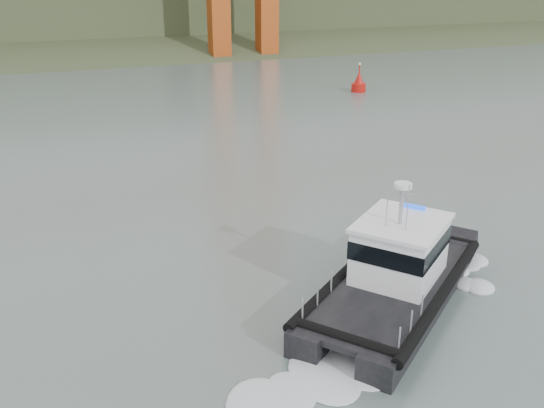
{
  "coord_description": "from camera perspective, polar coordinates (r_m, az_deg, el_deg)",
  "views": [
    {
      "loc": [
        -9.89,
        -19.66,
        14.15
      ],
      "look_at": [
        0.8,
        7.84,
        2.4
      ],
      "focal_mm": 40.0,
      "sensor_mm": 36.0,
      "label": 1
    }
  ],
  "objects": [
    {
      "name": "patrol_boat",
      "position": [
        27.45,
        11.54,
        -6.31
      ],
      "size": [
        12.11,
        10.84,
        5.82
      ],
      "rotation": [
        0.0,
        0.0,
        -0.9
      ],
      "color": "black",
      "rests_on": "ground"
    },
    {
      "name": "ground",
      "position": [
        26.16,
        4.69,
        -11.11
      ],
      "size": [
        400.0,
        400.0,
        0.0
      ],
      "primitive_type": "plane",
      "color": "slate",
      "rests_on": "ground"
    },
    {
      "name": "nav_buoy",
      "position": [
        73.49,
        8.17,
        11.15
      ],
      "size": [
        1.72,
        1.72,
        3.58
      ],
      "color": "#AF110C",
      "rests_on": "ground"
    }
  ]
}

